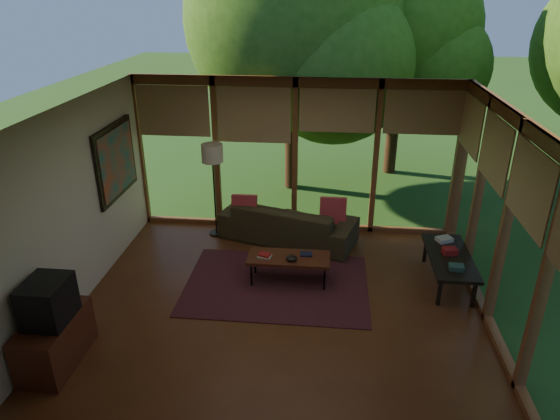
# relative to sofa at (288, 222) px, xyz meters

# --- Properties ---
(floor) EXTENTS (5.50, 5.50, 0.00)m
(floor) POSITION_rel_sofa_xyz_m (0.06, -2.00, -0.33)
(floor) COLOR brown
(floor) RESTS_ON ground
(ceiling) EXTENTS (5.50, 5.50, 0.00)m
(ceiling) POSITION_rel_sofa_xyz_m (0.06, -2.00, 2.37)
(ceiling) COLOR silver
(ceiling) RESTS_ON ground
(wall_left) EXTENTS (0.04, 5.00, 2.70)m
(wall_left) POSITION_rel_sofa_xyz_m (-2.69, -2.00, 1.02)
(wall_left) COLOR beige
(wall_left) RESTS_ON ground
(wall_front) EXTENTS (5.50, 0.04, 2.70)m
(wall_front) POSITION_rel_sofa_xyz_m (0.06, -4.50, 1.02)
(wall_front) COLOR beige
(wall_front) RESTS_ON ground
(window_wall_back) EXTENTS (5.50, 0.12, 2.70)m
(window_wall_back) POSITION_rel_sofa_xyz_m (0.06, 0.50, 1.02)
(window_wall_back) COLOR brown
(window_wall_back) RESTS_ON ground
(window_wall_right) EXTENTS (0.12, 5.00, 2.70)m
(window_wall_right) POSITION_rel_sofa_xyz_m (2.81, -2.00, 1.02)
(window_wall_right) COLOR brown
(window_wall_right) RESTS_ON ground
(tree_nw) EXTENTS (4.21, 4.21, 5.53)m
(tree_nw) POSITION_rel_sofa_xyz_m (-0.16, 2.58, 3.08)
(tree_nw) COLOR #3D2316
(tree_nw) RESTS_ON ground
(tree_ne) EXTENTS (3.33, 3.33, 4.84)m
(tree_ne) POSITION_rel_sofa_xyz_m (2.08, 3.82, 2.83)
(tree_ne) COLOR #3D2316
(tree_ne) RESTS_ON ground
(rug) EXTENTS (2.67, 1.89, 0.01)m
(rug) POSITION_rel_sofa_xyz_m (-0.05, -1.46, -0.33)
(rug) COLOR maroon
(rug) RESTS_ON floor
(sofa) EXTENTS (2.44, 1.52, 0.67)m
(sofa) POSITION_rel_sofa_xyz_m (0.00, 0.00, 0.00)
(sofa) COLOR #3A331D
(sofa) RESTS_ON floor
(pillow_left) EXTENTS (0.42, 0.23, 0.44)m
(pillow_left) POSITION_rel_sofa_xyz_m (-0.75, -0.05, 0.26)
(pillow_left) COLOR maroon
(pillow_left) RESTS_ON sofa
(pillow_right) EXTENTS (0.44, 0.23, 0.46)m
(pillow_right) POSITION_rel_sofa_xyz_m (0.75, -0.05, 0.27)
(pillow_right) COLOR maroon
(pillow_right) RESTS_ON sofa
(ct_book_lower) EXTENTS (0.21, 0.17, 0.03)m
(ct_book_lower) POSITION_rel_sofa_xyz_m (-0.23, -1.40, 0.11)
(ct_book_lower) COLOR beige
(ct_book_lower) RESTS_ON coffee_table
(ct_book_upper) EXTENTS (0.19, 0.16, 0.03)m
(ct_book_upper) POSITION_rel_sofa_xyz_m (-0.23, -1.40, 0.14)
(ct_book_upper) COLOR maroon
(ct_book_upper) RESTS_ON coffee_table
(ct_book_side) EXTENTS (0.18, 0.14, 0.03)m
(ct_book_side) POSITION_rel_sofa_xyz_m (0.37, -1.27, 0.10)
(ct_book_side) COLOR black
(ct_book_side) RESTS_ON coffee_table
(ct_bowl) EXTENTS (0.16, 0.16, 0.07)m
(ct_bowl) POSITION_rel_sofa_xyz_m (0.17, -1.45, 0.13)
(ct_bowl) COLOR black
(ct_bowl) RESTS_ON coffee_table
(media_cabinet) EXTENTS (0.50, 1.00, 0.60)m
(media_cabinet) POSITION_rel_sofa_xyz_m (-2.41, -3.36, -0.03)
(media_cabinet) COLOR #552517
(media_cabinet) RESTS_ON floor
(television) EXTENTS (0.45, 0.55, 0.50)m
(television) POSITION_rel_sofa_xyz_m (-2.39, -3.36, 0.52)
(television) COLOR black
(television) RESTS_ON media_cabinet
(console_book_a) EXTENTS (0.21, 0.16, 0.07)m
(console_book_a) POSITION_rel_sofa_xyz_m (2.46, -1.53, 0.16)
(console_book_a) COLOR #2D4F49
(console_book_a) RESTS_ON side_console
(console_book_b) EXTENTS (0.22, 0.18, 0.09)m
(console_book_b) POSITION_rel_sofa_xyz_m (2.46, -1.08, 0.17)
(console_book_b) COLOR maroon
(console_book_b) RESTS_ON side_console
(console_book_c) EXTENTS (0.28, 0.25, 0.06)m
(console_book_c) POSITION_rel_sofa_xyz_m (2.46, -0.68, 0.15)
(console_book_c) COLOR beige
(console_book_c) RESTS_ON side_console
(floor_lamp) EXTENTS (0.36, 0.36, 1.65)m
(floor_lamp) POSITION_rel_sofa_xyz_m (-1.29, 0.09, 1.07)
(floor_lamp) COLOR black
(floor_lamp) RESTS_ON floor
(coffee_table) EXTENTS (1.20, 0.50, 0.43)m
(coffee_table) POSITION_rel_sofa_xyz_m (0.12, -1.35, 0.06)
(coffee_table) COLOR #552517
(coffee_table) RESTS_ON floor
(side_console) EXTENTS (0.60, 1.40, 0.46)m
(side_console) POSITION_rel_sofa_xyz_m (2.46, -1.13, 0.08)
(side_console) COLOR black
(side_console) RESTS_ON floor
(wall_painting) EXTENTS (0.06, 1.35, 1.15)m
(wall_painting) POSITION_rel_sofa_xyz_m (-2.65, -0.60, 1.22)
(wall_painting) COLOR black
(wall_painting) RESTS_ON wall_left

